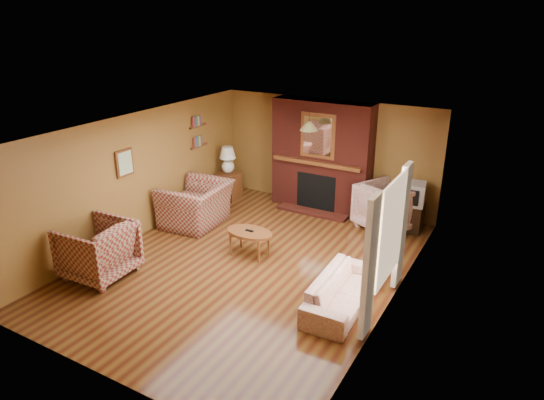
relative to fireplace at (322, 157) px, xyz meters
The scene contains 20 objects.
floor 3.21m from the fireplace, 90.00° to the right, with size 6.50×6.50×0.00m, color #441D0E.
ceiling 3.22m from the fireplace, 90.00° to the right, with size 6.50×6.50×0.00m, color silver.
wall_back 0.27m from the fireplace, 90.00° to the left, with size 6.50×6.50×0.00m, color brown.
wall_front 6.23m from the fireplace, 90.00° to the right, with size 6.50×6.50×0.00m, color brown.
wall_left 3.89m from the fireplace, 129.95° to the right, with size 6.50×6.50×0.00m, color brown.
wall_right 3.89m from the fireplace, 50.05° to the right, with size 6.50×6.50×0.00m, color brown.
fireplace is the anchor object (origin of this frame).
window_right 4.02m from the fireplace, 52.40° to the right, with size 0.10×1.85×2.00m.
bookshelf 2.72m from the fireplace, 156.05° to the right, with size 0.09×0.55×0.71m.
botanical_print 4.12m from the fireplace, 126.90° to the right, with size 0.05×0.40×0.50m.
pendant_light 1.07m from the fireplace, 90.00° to the right, with size 0.36×0.36×0.48m.
plaid_loveseat 2.87m from the fireplace, 131.86° to the right, with size 1.34×1.17×0.87m, color maroon.
plaid_armchair 5.00m from the fireplace, 113.21° to the right, with size 1.01×1.04×0.95m, color maroon.
floral_sofa 4.01m from the fireplace, 60.82° to the right, with size 1.74×0.68×0.51m, color beige.
floral_armchair 1.82m from the fireplace, 12.60° to the right, with size 1.01×1.04×0.94m, color beige.
coffee_table 2.81m from the fireplace, 93.56° to the right, with size 0.88×0.55×0.49m.
side_table 2.33m from the fireplace, 165.71° to the right, with size 0.48×0.48×0.63m, color brown.
table_lamp 2.18m from the fireplace, 165.71° to the right, with size 0.37×0.37×0.62m.
tv_stand 2.25m from the fireplace, ahead, with size 0.51×0.46×0.55m, color black.
crt_tv 2.10m from the fireplace, ahead, with size 0.55×0.55×0.45m.
Camera 1 is at (4.05, -6.33, 4.14)m, focal length 32.00 mm.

